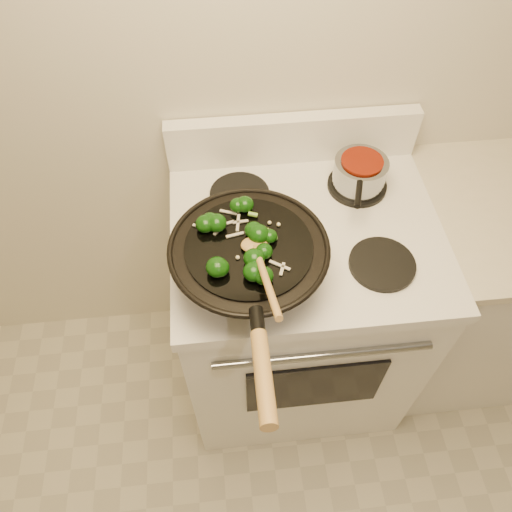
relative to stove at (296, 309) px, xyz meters
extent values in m
plane|color=silver|center=(0.17, 0.33, 0.83)|extent=(3.50, 0.00, 3.50)
cube|color=white|center=(0.00, 0.00, -0.03)|extent=(0.76, 0.64, 0.88)
cube|color=white|center=(0.00, 0.00, 0.43)|extent=(0.78, 0.66, 0.04)
cube|color=white|center=(0.00, 0.30, 0.53)|extent=(0.78, 0.05, 0.16)
cylinder|color=gray|center=(0.00, -0.33, 0.31)|extent=(0.60, 0.02, 0.02)
cube|color=black|center=(0.00, -0.33, 0.08)|extent=(0.42, 0.01, 0.28)
cylinder|color=black|center=(-0.18, -0.15, 0.46)|extent=(0.18, 0.18, 0.01)
cylinder|color=black|center=(0.18, -0.15, 0.46)|extent=(0.18, 0.18, 0.01)
cylinder|color=black|center=(-0.18, 0.15, 0.46)|extent=(0.18, 0.18, 0.01)
cylinder|color=black|center=(0.18, 0.15, 0.46)|extent=(0.18, 0.18, 0.01)
cube|color=white|center=(0.79, 0.03, -0.03)|extent=(0.85, 0.60, 0.88)
torus|color=black|center=(-0.18, -0.15, 0.58)|extent=(0.40, 0.40, 0.01)
cylinder|color=black|center=(-0.18, -0.15, 0.58)|extent=(0.32, 0.32, 0.01)
cylinder|color=black|center=(-0.18, -0.38, 0.61)|extent=(0.03, 0.07, 0.04)
cylinder|color=#B08545|center=(-0.19, -0.51, 0.63)|extent=(0.04, 0.21, 0.06)
ellipsoid|color=#0C3408|center=(-0.16, -0.26, 0.60)|extent=(0.05, 0.05, 0.04)
cylinder|color=#48852F|center=(-0.14, -0.26, 0.59)|extent=(0.02, 0.02, 0.01)
ellipsoid|color=#0C3408|center=(-0.15, -0.14, 0.61)|extent=(0.05, 0.05, 0.04)
ellipsoid|color=#0C3408|center=(-0.18, -0.25, 0.60)|extent=(0.05, 0.05, 0.04)
ellipsoid|color=#0C3408|center=(-0.13, -0.14, 0.60)|extent=(0.04, 0.04, 0.03)
cylinder|color=#48852F|center=(-0.12, -0.14, 0.59)|extent=(0.02, 0.02, 0.01)
ellipsoid|color=#0C3408|center=(-0.25, -0.09, 0.60)|extent=(0.05, 0.05, 0.04)
ellipsoid|color=#0C3408|center=(-0.18, -0.03, 0.60)|extent=(0.05, 0.05, 0.04)
ellipsoid|color=#0C3408|center=(-0.16, -0.12, 0.60)|extent=(0.05, 0.05, 0.04)
cylinder|color=#48852F|center=(-0.15, -0.12, 0.59)|extent=(0.02, 0.01, 0.02)
ellipsoid|color=#0C3408|center=(-0.27, -0.08, 0.60)|extent=(0.05, 0.05, 0.04)
ellipsoid|color=#0C3408|center=(-0.28, -0.09, 0.60)|extent=(0.05, 0.05, 0.04)
ellipsoid|color=#0C3408|center=(-0.26, -0.22, 0.61)|extent=(0.05, 0.05, 0.04)
cylinder|color=#48852F|center=(-0.24, -0.22, 0.59)|extent=(0.02, 0.02, 0.02)
ellipsoid|color=#0C3408|center=(-0.17, -0.21, 0.60)|extent=(0.05, 0.05, 0.04)
ellipsoid|color=#0C3408|center=(-0.15, -0.19, 0.60)|extent=(0.04, 0.04, 0.04)
ellipsoid|color=#0C3408|center=(-0.20, -0.03, 0.60)|extent=(0.04, 0.04, 0.04)
cylinder|color=#48852F|center=(-0.18, -0.03, 0.59)|extent=(0.02, 0.02, 0.01)
ellipsoid|color=#0C3408|center=(-0.26, -0.22, 0.60)|extent=(0.05, 0.05, 0.04)
cube|color=beige|center=(-0.19, -0.08, 0.59)|extent=(0.04, 0.01, 0.00)
cube|color=beige|center=(-0.25, -0.10, 0.59)|extent=(0.03, 0.04, 0.00)
cube|color=beige|center=(-0.21, -0.12, 0.59)|extent=(0.05, 0.02, 0.00)
cube|color=beige|center=(-0.29, -0.08, 0.59)|extent=(0.05, 0.03, 0.00)
cube|color=beige|center=(-0.20, -0.08, 0.59)|extent=(0.02, 0.06, 0.00)
cube|color=beige|center=(-0.24, -0.08, 0.59)|extent=(0.05, 0.02, 0.00)
cube|color=beige|center=(-0.22, -0.04, 0.59)|extent=(0.05, 0.02, 0.00)
cube|color=beige|center=(-0.14, -0.17, 0.59)|extent=(0.03, 0.04, 0.00)
cube|color=beige|center=(-0.11, -0.22, 0.59)|extent=(0.05, 0.04, 0.00)
cube|color=beige|center=(-0.11, -0.23, 0.59)|extent=(0.02, 0.04, 0.00)
cylinder|color=#6BA635|center=(-0.18, -0.19, 0.59)|extent=(0.03, 0.02, 0.01)
cylinder|color=#6BA635|center=(-0.16, -0.06, 0.59)|extent=(0.03, 0.03, 0.02)
cylinder|color=#6BA635|center=(-0.18, -0.23, 0.59)|extent=(0.02, 0.02, 0.01)
cylinder|color=#6BA635|center=(-0.12, -0.12, 0.59)|extent=(0.03, 0.03, 0.02)
cylinder|color=#6BA635|center=(-0.15, -0.26, 0.59)|extent=(0.02, 0.03, 0.02)
sphere|color=beige|center=(-0.21, -0.19, 0.59)|extent=(0.01, 0.01, 0.01)
sphere|color=beige|center=(-0.12, -0.09, 0.59)|extent=(0.01, 0.01, 0.01)
sphere|color=beige|center=(-0.10, -0.10, 0.59)|extent=(0.01, 0.01, 0.01)
ellipsoid|color=#B08545|center=(-0.17, -0.16, 0.59)|extent=(0.07, 0.06, 0.02)
cylinder|color=#B08545|center=(-0.16, -0.29, 0.64)|extent=(0.04, 0.26, 0.11)
cylinder|color=gray|center=(0.18, 0.15, 0.51)|extent=(0.16, 0.16, 0.09)
cylinder|color=#671304|center=(0.18, 0.15, 0.55)|extent=(0.12, 0.12, 0.01)
cylinder|color=black|center=(0.14, 0.02, 0.55)|extent=(0.05, 0.10, 0.02)
camera|label=1|loc=(-0.24, -0.90, 1.54)|focal=35.00mm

